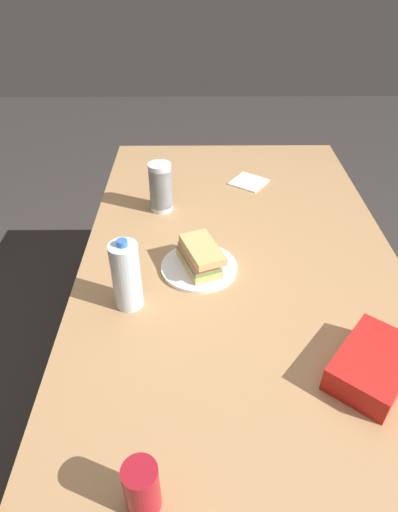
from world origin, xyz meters
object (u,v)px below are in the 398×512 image
Objects in this scene: dining_table at (240,285)px; soda_can_red at (142,488)px; sandwich at (200,256)px; plastic_cup_stack at (161,187)px; paper_plate at (199,267)px; water_bottle_tall at (126,276)px; chip_bag at (373,365)px.

dining_table is 15.45× the size of soda_can_red.
sandwich is (0.01, -0.13, 0.13)m from dining_table.
plastic_cup_stack is at bearing -178.41° from soda_can_red.
water_bottle_tall is (0.16, -0.20, 0.10)m from paper_plate.
water_bottle_tall is at bearing -52.85° from sandwich.
water_bottle_tall is at bearing -64.04° from dining_table.
paper_plate is at bearing -132.16° from sandwich.
water_bottle_tall is at bearing -170.52° from soda_can_red.
water_bottle_tall is (0.15, -0.20, 0.05)m from sandwich.
paper_plate is at bearing 84.54° from chip_bag.
paper_plate is at bearing 128.09° from water_bottle_tall.
paper_plate is 0.27m from water_bottle_tall.
sandwich is 0.57m from chip_bag.
water_bottle_tall is (0.16, -0.33, 0.18)m from dining_table.
sandwich reaches higher than chip_bag.
paper_plate is 0.71m from soda_can_red.
paper_plate is 0.05m from sandwich.
sandwich is 0.87× the size of chip_bag.
plastic_cup_stack is (-0.52, 0.06, -0.01)m from water_bottle_tall.
chip_bag is (0.41, 0.27, 0.11)m from dining_table.
sandwich is 0.91× the size of water_bottle_tall.
soda_can_red is at bearing -8.81° from paper_plate.
plastic_cup_stack reaches higher than chip_bag.
chip_bag reaches higher than dining_table.
soda_can_red is (0.70, -0.24, 0.13)m from dining_table.
dining_table is 0.18m from sandwich.
dining_table is at bearing 115.96° from water_bottle_tall.
paper_plate is 1.08× the size of water_bottle_tall.
soda_can_red is at bearing -18.96° from dining_table.
sandwich is 0.39m from plastic_cup_stack.
paper_plate reaches higher than dining_table.
dining_table is at bearing 92.59° from paper_plate.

